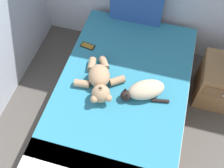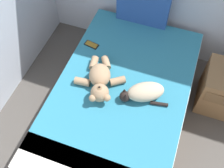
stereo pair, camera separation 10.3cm
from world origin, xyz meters
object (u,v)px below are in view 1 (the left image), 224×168
cat (144,90)px  cell_phone (88,46)px  patterned_cushion (137,5)px  teddy_bear (100,81)px  bed (121,101)px  nightstand (221,83)px

cat → cell_phone: 0.81m
patterned_cushion → teddy_bear: 0.98m
bed → cell_phone: 0.68m
cell_phone → nightstand: cell_phone is taller
cell_phone → nightstand: bearing=3.8°
cat → nightstand: 0.98m
patterned_cushion → nightstand: size_ratio=1.10×
bed → cat: bearing=-4.9°
cat → cell_phone: bearing=148.0°
bed → patterned_cushion: patterned_cushion is taller
patterned_cushion → cat: patterned_cushion is taller
cell_phone → cat: bearing=-32.0°
bed → teddy_bear: size_ratio=3.58×
patterned_cushion → teddy_bear: size_ratio=1.01×
teddy_bear → nightstand: (1.18, 0.54, -0.33)m
cat → patterned_cushion: bearing=107.1°
teddy_bear → nightstand: size_ratio=1.09×
bed → cat: size_ratio=4.56×
patterned_cushion → cat: bearing=-72.9°
cat → teddy_bear: (-0.42, -0.02, 0.01)m
bed → nightstand: size_ratio=3.91×
cell_phone → patterned_cushion: bearing=53.1°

